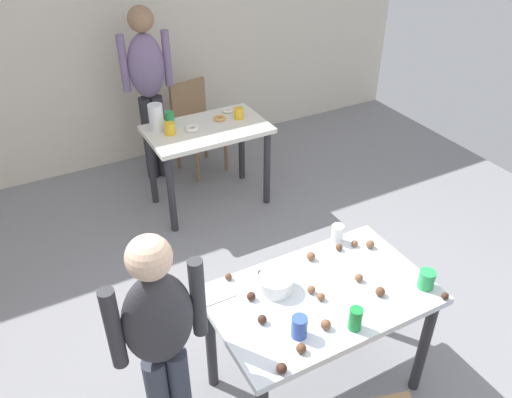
{
  "coord_description": "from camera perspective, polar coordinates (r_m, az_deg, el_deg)",
  "views": [
    {
      "loc": [
        -1.15,
        -1.63,
        2.65
      ],
      "look_at": [
        0.1,
        0.67,
        0.9
      ],
      "focal_mm": 36.24,
      "sensor_mm": 36.0,
      "label": 1
    }
  ],
  "objects": [
    {
      "name": "person_girl_near",
      "position": [
        2.44,
        -10.43,
        -14.99
      ],
      "size": [
        0.45,
        0.2,
        1.42
      ],
      "color": "#383D4C",
      "rests_on": "ground_plane"
    },
    {
      "name": "pitcher_far",
      "position": [
        4.34,
        -10.97,
        8.84
      ],
      "size": [
        0.12,
        0.12,
        0.22
      ],
      "primitive_type": "cylinder",
      "color": "white",
      "rests_on": "dining_table_far"
    },
    {
      "name": "donut_far_0",
      "position": [
        4.49,
        -4.03,
        8.88
      ],
      "size": [
        0.1,
        0.1,
        0.03
      ],
      "primitive_type": "torus",
      "color": "gold",
      "rests_on": "dining_table_far"
    },
    {
      "name": "donut_far_1",
      "position": [
        4.33,
        -7.08,
        7.75
      ],
      "size": [
        0.12,
        0.12,
        0.04
      ],
      "primitive_type": "torus",
      "color": "white",
      "rests_on": "dining_table_far"
    },
    {
      "name": "cup_far_0",
      "position": [
        4.27,
        -9.49,
        7.67
      ],
      "size": [
        0.09,
        0.09,
        0.1
      ],
      "primitive_type": "cylinder",
      "color": "yellow",
      "rests_on": "dining_table_far"
    },
    {
      "name": "cake_ball_4",
      "position": [
        2.8,
        -3.05,
        -8.57
      ],
      "size": [
        0.04,
        0.04,
        0.04
      ],
      "primitive_type": "sphere",
      "color": "brown",
      "rests_on": "dining_table_near"
    },
    {
      "name": "person_adult_far",
      "position": [
        4.79,
        -11.85,
        12.74
      ],
      "size": [
        0.46,
        0.24,
        1.62
      ],
      "color": "#28282D",
      "rests_on": "ground_plane"
    },
    {
      "name": "cake_ball_6",
      "position": [
        2.82,
        0.57,
        -8.16
      ],
      "size": [
        0.04,
        0.04,
        0.04
      ],
      "primitive_type": "sphere",
      "color": "#3D2319",
      "rests_on": "dining_table_near"
    },
    {
      "name": "chair_far_table",
      "position": [
        5.09,
        -6.71,
        8.52
      ],
      "size": [
        0.47,
        0.47,
        0.87
      ],
      "color": "olive",
      "rests_on": "ground_plane"
    },
    {
      "name": "ground_plane",
      "position": [
        3.32,
        4.31,
        -19.4
      ],
      "size": [
        6.4,
        6.4,
        0.0
      ],
      "primitive_type": "plane",
      "color": "gray"
    },
    {
      "name": "dining_table_near",
      "position": [
        2.83,
        7.11,
        -11.85
      ],
      "size": [
        1.16,
        0.71,
        0.75
      ],
      "color": "silver",
      "rests_on": "ground_plane"
    },
    {
      "name": "cake_ball_10",
      "position": [
        2.73,
        6.12,
        -9.91
      ],
      "size": [
        0.04,
        0.04,
        0.04
      ],
      "primitive_type": "sphere",
      "color": "brown",
      "rests_on": "dining_table_near"
    },
    {
      "name": "wall_back",
      "position": [
        5.14,
        -15.22,
        17.47
      ],
      "size": [
        6.4,
        0.1,
        2.6
      ],
      "primitive_type": "cube",
      "color": "beige",
      "rests_on": "ground_plane"
    },
    {
      "name": "cake_ball_3",
      "position": [
        2.57,
        0.68,
        -13.15
      ],
      "size": [
        0.05,
        0.05,
        0.05
      ],
      "primitive_type": "sphere",
      "color": "#3D2319",
      "rests_on": "dining_table_near"
    },
    {
      "name": "mixing_bowl",
      "position": [
        2.72,
        2.2,
        -9.28
      ],
      "size": [
        0.18,
        0.18,
        0.09
      ],
      "primitive_type": "cylinder",
      "color": "white",
      "rests_on": "dining_table_near"
    },
    {
      "name": "fork_near",
      "position": [
        2.7,
        -3.85,
        -11.06
      ],
      "size": [
        0.17,
        0.02,
        0.01
      ],
      "primitive_type": "cube",
      "color": "silver",
      "rests_on": "dining_table_near"
    },
    {
      "name": "cake_ball_5",
      "position": [
        2.78,
        13.55,
        -9.9
      ],
      "size": [
        0.05,
        0.05,
        0.05
      ],
      "primitive_type": "sphere",
      "color": "brown",
      "rests_on": "dining_table_near"
    },
    {
      "name": "cup_far_1",
      "position": [
        4.49,
        -1.92,
        9.43
      ],
      "size": [
        0.08,
        0.08,
        0.1
      ],
      "primitive_type": "cylinder",
      "color": "yellow",
      "rests_on": "dining_table_far"
    },
    {
      "name": "cake_ball_13",
      "position": [
        2.7,
        7.18,
        -10.66
      ],
      "size": [
        0.04,
        0.04,
        0.04
      ],
      "primitive_type": "sphere",
      "color": "brown",
      "rests_on": "dining_table_near"
    },
    {
      "name": "cake_ball_12",
      "position": [
        2.68,
        -0.54,
        -10.68
      ],
      "size": [
        0.05,
        0.05,
        0.05
      ],
      "primitive_type": "sphere",
      "color": "#3D2319",
      "rests_on": "dining_table_near"
    },
    {
      "name": "soda_can",
      "position": [
        2.56,
        10.91,
        -12.86
      ],
      "size": [
        0.07,
        0.07,
        0.12
      ],
      "primitive_type": "cylinder",
      "color": "#198438",
      "rests_on": "dining_table_near"
    },
    {
      "name": "donut_far_2",
      "position": [
        4.63,
        -3.12,
        9.75
      ],
      "size": [
        0.1,
        0.1,
        0.03
      ],
      "primitive_type": "torus",
      "color": "white",
      "rests_on": "dining_table_far"
    },
    {
      "name": "cake_ball_1",
      "position": [
        3.07,
        12.49,
        -4.9
      ],
      "size": [
        0.05,
        0.05,
        0.05
      ],
      "primitive_type": "sphere",
      "color": "brown",
      "rests_on": "dining_table_near"
    },
    {
      "name": "cake_ball_9",
      "position": [
        3.06,
        10.83,
        -4.84
      ],
      "size": [
        0.04,
        0.04,
        0.04
      ],
      "primitive_type": "sphere",
      "color": "brown",
      "rests_on": "dining_table_near"
    },
    {
      "name": "cup_near_2",
      "position": [
        2.87,
        18.3,
        -8.42
      ],
      "size": [
        0.09,
        0.09,
        0.1
      ],
      "primitive_type": "cylinder",
      "color": "green",
      "rests_on": "dining_table_near"
    },
    {
      "name": "cup_near_0",
      "position": [
        3.06,
        8.96,
        -3.8
      ],
      "size": [
        0.07,
        0.07,
        0.11
      ],
      "primitive_type": "cylinder",
      "color": "white",
      "rests_on": "dining_table_near"
    },
    {
      "name": "cake_ball_11",
      "position": [
        2.38,
        2.85,
        -18.16
      ],
      "size": [
        0.05,
        0.05,
        0.05
      ],
      "primitive_type": "sphere",
      "color": "#3D2319",
      "rests_on": "dining_table_near"
    },
    {
      "name": "cake_ball_15",
      "position": [
        3.02,
        9.16,
        -5.28
      ],
      "size": [
        0.04,
        0.04,
        0.04
      ],
      "primitive_type": "sphere",
      "color": "brown",
      "rests_on": "dining_table_near"
    },
    {
      "name": "dining_table_far",
      "position": [
        4.43,
        -5.36,
        6.37
      ],
      "size": [
        1.01,
        0.61,
        0.75
      ],
      "color": "silver",
      "rests_on": "ground_plane"
    },
    {
      "name": "cup_near_1",
      "position": [
        2.5,
        4.79,
        -13.89
      ],
      "size": [
        0.08,
        0.08,
        0.11
      ],
      "primitive_type": "cylinder",
      "color": "#3351B2",
      "rests_on": "dining_table_near"
    },
    {
      "name": "cake_ball_0",
      "position": [
        2.84,
        11.28,
        -8.52
      ],
      "size": [
        0.04,
        0.04,
        0.04
      ],
      "primitive_type": "sphere",
      "color": "brown",
      "rests_on": "dining_table_near"
    },
    {
      "name": "cake_ball_2",
      "position": [
        2.57,
        7.71,
        -13.56
      ],
      "size": [
        0.05,
        0.05,
        0.05
      ],
      "primitive_type": "sphere",
      "color": "brown",
      "rests_on": "dining_table_near"
    },
    {
      "name": "cup_far_2",
      "position": [
        4.45,
        -9.54,
        8.8
      ],
      "size": [
        0.08,
        0.08,
        0.11
      ],
      "primitive_type": "cylinder",
      "color": "green",
      "rests_on": "dining_table_far"
    },
    {
      "name": "cake_ball_7",
      "position": [
        2.93,
        6.09,
        -6.3
      ],
      "size": [
        0.05,
        0.05,
        0.05
      ],
      "primitive_type": "sphere",
      "color": "brown",
      "rests_on": "dining_table_near"
    },
    {
      "name": "cake_ball_8",
      "position": [
        2.46,
        5.01,
        -16.1
      ],
      "size": [
        0.05,
        0.05,
        0.05
      ],
      "primitive_type": "sphere",
      "color": "brown",
      "rests_on": "dining_table_near"
    },
    {
      "name": "cake_ball_14",
      "position": [
        2.86,
        20.14,
        -10.03
      ],
      "size": [
        0.04,
        0.04,
        0.04
      ],
      "primitive_type": "sphere",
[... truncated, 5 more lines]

